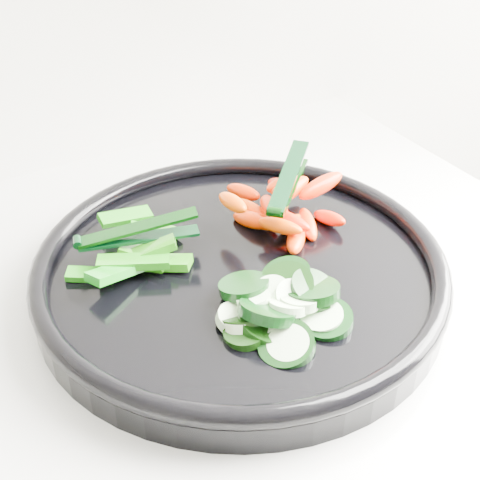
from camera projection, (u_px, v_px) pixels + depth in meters
veggie_tray at (240, 271)px, 0.61m from camera, size 0.49×0.49×0.04m
cucumber_pile at (281, 308)px, 0.55m from camera, size 0.12×0.12×0.04m
carrot_pile at (282, 206)px, 0.65m from camera, size 0.13×0.15×0.05m
pepper_pile at (138, 252)px, 0.61m from camera, size 0.12×0.11×0.04m
tong_carrot at (288, 182)px, 0.63m from camera, size 0.09×0.09×0.02m
tong_pepper at (135, 233)px, 0.61m from camera, size 0.11×0.05×0.02m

